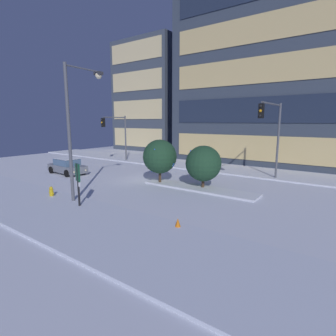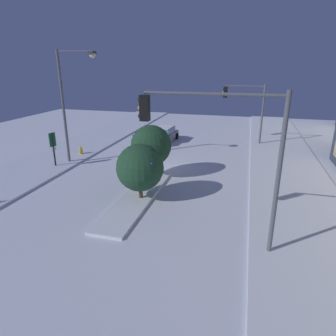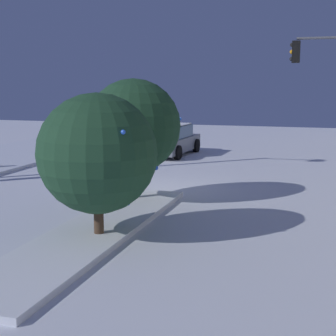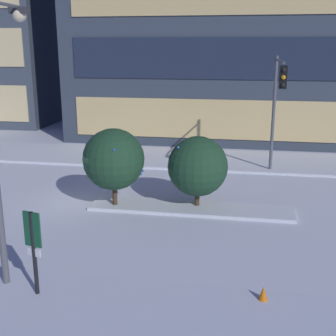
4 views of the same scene
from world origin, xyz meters
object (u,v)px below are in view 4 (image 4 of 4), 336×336
Objects in this scene: construction_cone at (263,295)px; traffic_light_corner_far_right at (277,95)px; decorated_tree_left_of_median at (114,159)px; decorated_tree_median at (198,166)px; parking_info_sign at (33,244)px; street_lamp_arched at (1,106)px.

traffic_light_corner_far_right is at bearing 86.04° from construction_cone.
construction_cone is at bearing -3.96° from traffic_light_corner_far_right.
construction_cone is (6.34, -6.89, -1.96)m from decorated_tree_left_of_median.
parking_info_sign is at bearing -114.55° from decorated_tree_median.
decorated_tree_left_of_median reaches higher than decorated_tree_median.
street_lamp_arched is at bearing -36.11° from traffic_light_corner_far_right.
construction_cone is (2.68, -7.42, -1.67)m from decorated_tree_median.
traffic_light_corner_far_right is 2.47× the size of parking_info_sign.
decorated_tree_left_of_median is at bearing -16.36° from street_lamp_arched.
street_lamp_arched is 2.56× the size of decorated_tree_median.
traffic_light_corner_far_right is 15.04m from parking_info_sign.
parking_info_sign reaches higher than construction_cone.
traffic_light_corner_far_right is 1.99× the size of decorated_tree_median.
street_lamp_arched is 7.34m from decorated_tree_left_of_median.
decorated_tree_left_of_median is at bearing -54.13° from traffic_light_corner_far_right.
street_lamp_arched reaches higher than traffic_light_corner_far_right.
decorated_tree_left_of_median is at bearing 13.83° from parking_info_sign.
construction_cone is (-0.84, -12.07, -4.33)m from traffic_light_corner_far_right.
decorated_tree_left_of_median is at bearing 132.63° from construction_cone.
decorated_tree_left_of_median is (1.34, 6.49, -3.16)m from street_lamp_arched.
decorated_tree_median is (3.74, 8.19, 0.26)m from parking_info_sign.
street_lamp_arched reaches higher than decorated_tree_median.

